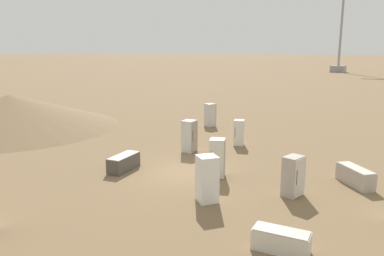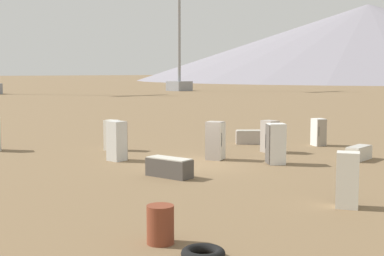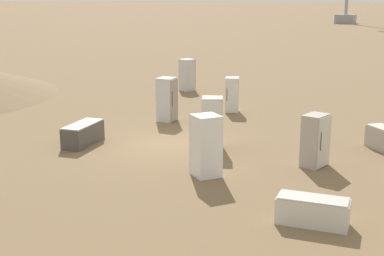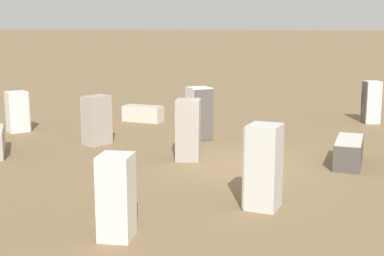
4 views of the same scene
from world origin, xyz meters
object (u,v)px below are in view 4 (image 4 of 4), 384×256
Objects in this scene: discarded_fridge_2 at (97,120)px; discarded_fridge_10 at (371,102)px; discarded_fridge_3 at (143,114)px; discarded_fridge_5 at (188,130)px; discarded_fridge_7 at (263,167)px; discarded_fridge_4 at (18,112)px; discarded_fridge_8 at (199,113)px; discarded_fridge_0 at (117,197)px; discarded_fridge_1 at (349,152)px.

discarded_fridge_10 is (6.97, 8.26, 0.03)m from discarded_fridge_2.
discarded_fridge_2 is 0.96× the size of discarded_fridge_3.
discarded_fridge_5 is 4.42m from discarded_fridge_7.
discarded_fridge_5 is (7.36, -0.65, 0.14)m from discarded_fridge_4.
discarded_fridge_10 is at bearing 110.43° from discarded_fridge_3.
discarded_fridge_3 is at bearing -81.03° from discarded_fridge_8.
discarded_fridge_0 reaches higher than discarded_fridge_1.
discarded_fridge_8 is at bearing 55.08° from discarded_fridge_3.
discarded_fridge_10 is at bearing 63.50° from discarded_fridge_0.
discarded_fridge_4 is (-9.03, 6.28, -0.04)m from discarded_fridge_0.
discarded_fridge_4 is at bearing 66.87° from discarded_fridge_7.
discarded_fridge_3 is 1.13× the size of discarded_fridge_4.
discarded_fridge_10 is at bearing -28.00° from discarded_fridge_2.
discarded_fridge_3 is (-1.05, 4.22, -0.47)m from discarded_fridge_2.
discarded_fridge_1 is 1.09× the size of discarded_fridge_8.
discarded_fridge_5 reaches higher than discarded_fridge_1.
discarded_fridge_4 is 11.28m from discarded_fridge_7.
discarded_fridge_8 is (-1.02, 2.60, 0.01)m from discarded_fridge_5.
discarded_fridge_0 is 11.96m from discarded_fridge_3.
discarded_fridge_0 is at bearing -126.69° from discarded_fridge_2.
discarded_fridge_7 reaches higher than discarded_fridge_10.
discarded_fridge_2 is at bearing -10.40° from discarded_fridge_8.
discarded_fridge_0 is at bearing 25.30° from discarded_fridge_3.
discarded_fridge_5 is 0.98× the size of discarded_fridge_7.
discarded_fridge_7 reaches higher than discarded_fridge_2.
discarded_fridge_5 is at bearing 87.09° from discarded_fridge_0.
discarded_fridge_10 is (3.43, 8.59, -0.04)m from discarded_fridge_5.
discarded_fridge_2 is at bearing 151.32° from discarded_fridge_5.
discarded_fridge_10 reaches higher than discarded_fridge_1.
discarded_fridge_8 is 7.46m from discarded_fridge_10.
discarded_fridge_5 is (-1.67, 5.63, 0.10)m from discarded_fridge_0.
discarded_fridge_8 is (-5.17, 1.05, 0.51)m from discarded_fridge_1.
discarded_fridge_3 is 1.00× the size of discarded_fridge_10.
discarded_fridge_7 is at bearing 39.02° from discarded_fridge_0.
discarded_fridge_0 is 0.97× the size of discarded_fridge_2.
discarded_fridge_10 is (8.02, 4.04, 0.51)m from discarded_fridge_3.
discarded_fridge_1 is at bearing -15.12° from discarded_fridge_7.
discarded_fridge_5 is at bearing 44.59° from discarded_fridge_7.
discarded_fridge_7 is (1.69, 2.76, 0.12)m from discarded_fridge_0.
discarded_fridge_8 is (3.57, -1.95, 0.56)m from discarded_fridge_3.
discarded_fridge_8 is (2.52, 2.27, 0.09)m from discarded_fridge_2.
discarded_fridge_2 is at bearing 21.73° from discarded_fridge_4.
discarded_fridge_7 reaches higher than discarded_fridge_8.
discarded_fridge_4 is at bearing -35.28° from discarded_fridge_8.
discarded_fridge_5 is at bearing -168.46° from discarded_fridge_1.
discarded_fridge_7 is 11.46m from discarded_fridge_10.
discarded_fridge_0 is 7.61m from discarded_fridge_1.
discarded_fridge_1 is 1.10× the size of discarded_fridge_5.
discarded_fridge_10 is (-0.72, 7.04, 0.46)m from discarded_fridge_1.
discarded_fridge_8 is at bearing 33.73° from discarded_fridge_7.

